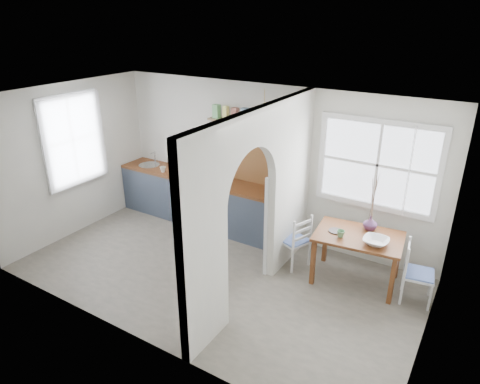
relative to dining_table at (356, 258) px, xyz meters
The scene contains 26 objects.
floor 2.08m from the dining_table, 152.55° to the right, with size 5.80×3.20×0.01m, color gray.
ceiling 3.02m from the dining_table, 152.55° to the right, with size 5.80×3.20×0.01m, color beige.
walls 2.25m from the dining_table, 152.55° to the right, with size 5.81×3.21×2.60m.
partition 1.79m from the dining_table, 141.56° to the right, with size 0.12×3.20×2.60m.
kitchen_window 4.95m from the dining_table, 168.62° to the right, with size 0.10×1.16×1.50m, color white, non-canonical shape.
nook_window 1.37m from the dining_table, 91.45° to the left, with size 1.76×0.10×1.30m, color white, non-canonical shape.
counter 2.97m from the dining_table, behind, with size 3.50×0.60×0.90m.
sink 4.29m from the dining_table, behind, with size 0.40×0.40×0.02m, color #B9BBBE.
backsplash 2.33m from the dining_table, 162.64° to the left, with size 1.65×0.03×0.90m, color brown.
shelf 2.66m from the dining_table, 164.86° to the left, with size 1.75×0.20×0.21m.
pendant_lamp 2.25m from the dining_table, behind, with size 0.26×0.26×0.16m, color beige.
utensil_rail 1.62m from the dining_table, behind, with size 0.02×0.02×0.50m, color #B9BBBE.
dining_table is the anchor object (origin of this frame).
chair_left 0.96m from the dining_table, behind, with size 0.39×0.39×0.86m, color silver, non-canonical shape.
chair_right 0.85m from the dining_table, ahead, with size 0.39×0.39×0.86m, color silver, non-canonical shape.
kettle 1.73m from the dining_table, 169.25° to the left, with size 0.19×0.15×0.22m, color silver, non-canonical shape.
mug_a 3.81m from the dining_table, behind, with size 0.11×0.11×0.10m, color white.
mug_b 3.78m from the dining_table, behind, with size 0.11×0.11×0.08m, color white.
knife_block 3.41m from the dining_table, behind, with size 0.11×0.15×0.23m, color black.
jar 2.78m from the dining_table, behind, with size 0.09×0.09×0.14m, color olive.
towel_magenta 1.24m from the dining_table, behind, with size 0.02×0.03×0.60m, color #D01A78.
towel_orange 1.24m from the dining_table, behind, with size 0.02×0.03×0.53m, color #BA681F.
bowl 0.51m from the dining_table, 25.09° to the right, with size 0.34×0.34×0.08m, color white.
table_cup 0.51m from the dining_table, 137.70° to the right, with size 0.11×0.11×0.10m, color #609867.
plate 0.50m from the dining_table, 168.45° to the right, with size 0.20×0.20×0.02m, color #322A29.
vase 0.54m from the dining_table, 72.56° to the left, with size 0.20×0.20×0.21m, color #4C2B52.
Camera 1 is at (3.16, -4.42, 3.65)m, focal length 32.00 mm.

